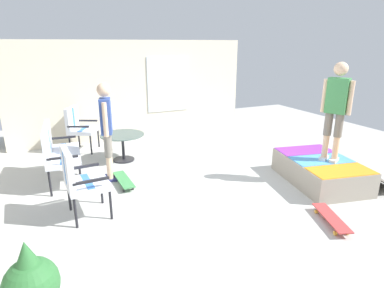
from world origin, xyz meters
The scene contains 11 objects.
ground_plane centered at (0.00, 0.00, -0.05)m, with size 12.00×12.00×0.10m, color #B2B2AD.
house_facade centered at (3.80, 0.49, 1.23)m, with size 0.23×6.00×2.45m.
skate_ramp centered at (-0.42, -1.75, 0.22)m, with size 1.86×1.90×0.43m.
patio_bench centered at (1.54, 2.49, 0.62)m, with size 1.28×0.63×1.02m.
patio_chair_near_house centered at (3.21, 1.95, 0.61)m, with size 0.80×0.77×1.02m.
patio_chair_by_wall centered at (0.09, 2.27, 0.61)m, with size 0.66×0.59×1.02m.
patio_table centered at (2.15, 1.20, 0.40)m, with size 0.90×0.90×0.57m.
person_watching centered at (1.26, 1.64, 1.02)m, with size 0.47×0.30×1.74m.
person_skater centered at (-0.50, -1.79, 1.40)m, with size 0.43×0.34×1.66m.
skateboard_by_bench centered at (0.93, 1.48, 0.08)m, with size 0.81×0.23×0.10m.
skateboard_spare centered at (-1.52, -0.82, 0.08)m, with size 0.82×0.47×0.10m.
Camera 1 is at (-4.27, 2.54, 2.37)m, focal length 30.07 mm.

